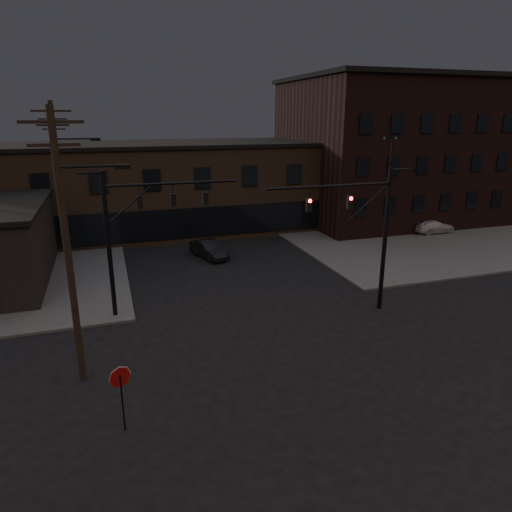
% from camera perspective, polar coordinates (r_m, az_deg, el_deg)
% --- Properties ---
extents(ground, '(140.00, 140.00, 0.00)m').
position_cam_1_polar(ground, '(20.99, 6.61, -13.36)').
color(ground, black).
rests_on(ground, ground).
extents(sidewalk_ne, '(30.00, 30.00, 0.15)m').
position_cam_1_polar(sidewalk_ne, '(49.72, 19.24, 3.87)').
color(sidewalk_ne, '#474744').
rests_on(sidewalk_ne, ground).
extents(building_row, '(40.00, 12.00, 8.00)m').
position_cam_1_polar(building_row, '(45.51, -8.20, 8.54)').
color(building_row, '#4E3B29').
rests_on(building_row, ground).
extents(building_right, '(22.00, 16.00, 14.00)m').
position_cam_1_polar(building_right, '(51.93, 17.31, 12.33)').
color(building_right, black).
rests_on(building_right, ground).
extents(traffic_signal_near, '(7.12, 0.24, 8.00)m').
position_cam_1_polar(traffic_signal_near, '(25.32, 13.81, 3.64)').
color(traffic_signal_near, black).
rests_on(traffic_signal_near, ground).
extents(traffic_signal_far, '(7.12, 0.24, 8.00)m').
position_cam_1_polar(traffic_signal_far, '(24.99, -15.19, 3.55)').
color(traffic_signal_far, black).
rests_on(traffic_signal_far, ground).
extents(stop_sign, '(0.72, 0.33, 2.48)m').
position_cam_1_polar(stop_sign, '(16.80, -16.56, -15.09)').
color(stop_sign, black).
rests_on(stop_sign, ground).
extents(utility_pole_near, '(3.70, 0.28, 11.00)m').
position_cam_1_polar(utility_pole_near, '(19.00, -22.39, 1.36)').
color(utility_pole_near, black).
rests_on(utility_pole_near, ground).
extents(utility_pole_mid, '(3.70, 0.28, 11.50)m').
position_cam_1_polar(utility_pole_mid, '(30.77, -23.05, 7.36)').
color(utility_pole_mid, black).
rests_on(utility_pole_mid, ground).
extents(utility_pole_far, '(2.20, 0.28, 11.00)m').
position_cam_1_polar(utility_pole_far, '(42.76, -23.33, 9.22)').
color(utility_pole_far, black).
rests_on(utility_pole_far, ground).
extents(lot_light_a, '(1.50, 0.28, 9.14)m').
position_cam_1_polar(lot_light_a, '(37.17, 16.29, 8.51)').
color(lot_light_a, black).
rests_on(lot_light_a, ground).
extents(lot_light_b, '(1.50, 0.28, 9.14)m').
position_cam_1_polar(lot_light_b, '(44.68, 19.14, 9.59)').
color(lot_light_b, black).
rests_on(lot_light_b, ground).
extents(parked_car_lot_a, '(4.21, 2.37, 1.35)m').
position_cam_1_polar(parked_car_lot_a, '(44.29, 14.89, 3.72)').
color(parked_car_lot_a, black).
rests_on(parked_car_lot_a, sidewalk_ne).
extents(parked_car_lot_b, '(4.05, 1.68, 1.17)m').
position_cam_1_polar(parked_car_lot_b, '(45.83, 21.36, 3.44)').
color(parked_car_lot_b, silver).
rests_on(parked_car_lot_b, sidewalk_ne).
extents(car_crossing, '(2.51, 4.31, 1.34)m').
position_cam_1_polar(car_crossing, '(35.75, -5.92, 0.84)').
color(car_crossing, black).
rests_on(car_crossing, ground).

